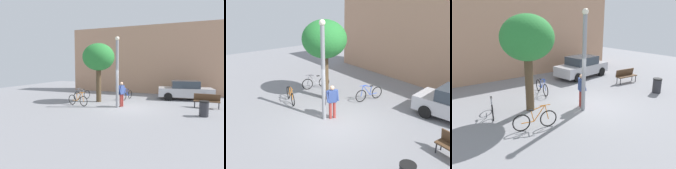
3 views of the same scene
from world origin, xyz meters
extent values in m
plane|color=gray|center=(0.00, 0.00, 0.00)|extent=(36.00, 36.00, 0.00)
cube|color=tan|center=(0.00, 8.23, 3.36)|extent=(16.72, 2.00, 6.73)
cylinder|color=gray|center=(-0.55, -0.29, 2.20)|extent=(0.19, 0.19, 4.40)
sphere|color=#F2EACC|center=(-0.55, -0.29, 4.52)|extent=(0.28, 0.28, 0.28)
cylinder|color=#9E3833|center=(-0.33, 0.16, 0.42)|extent=(0.14, 0.14, 0.85)
cylinder|color=#9E3833|center=(-0.40, -0.03, 0.42)|extent=(0.14, 0.14, 0.85)
cube|color=#334784|center=(-0.37, 0.06, 1.15)|extent=(0.34, 0.45, 0.60)
sphere|color=tan|center=(-0.37, 0.06, 1.56)|extent=(0.22, 0.22, 0.22)
cylinder|color=#334784|center=(-0.24, 0.29, 1.18)|extent=(0.25, 0.16, 0.55)
cylinder|color=#334784|center=(-0.40, -0.19, 1.18)|extent=(0.25, 0.16, 0.55)
cube|color=#513823|center=(4.99, 1.59, 0.45)|extent=(1.63, 0.57, 0.06)
cube|color=#513823|center=(5.00, 1.78, 0.70)|extent=(1.60, 0.25, 0.44)
cylinder|color=black|center=(5.69, 1.37, 0.21)|extent=(0.05, 0.05, 0.42)
cylinder|color=black|center=(4.26, 1.49, 0.21)|extent=(0.05, 0.05, 0.42)
cylinder|color=black|center=(5.72, 1.69, 0.21)|extent=(0.05, 0.05, 0.42)
cylinder|color=black|center=(4.28, 1.81, 0.21)|extent=(0.05, 0.05, 0.42)
cylinder|color=#4F3D28|center=(-2.60, 1.20, 1.29)|extent=(0.39, 0.39, 2.58)
ellipsoid|color=#2A7E35|center=(-2.60, 1.20, 3.43)|extent=(2.43, 2.43, 2.06)
torus|color=black|center=(-0.95, 2.47, 0.36)|extent=(0.16, 0.71, 0.71)
torus|color=black|center=(-0.79, 3.56, 0.36)|extent=(0.16, 0.71, 0.71)
cylinder|color=blue|center=(-0.90, 2.83, 0.64)|extent=(0.11, 0.50, 0.64)
cylinder|color=blue|center=(-0.89, 2.88, 0.88)|extent=(0.12, 0.58, 0.18)
cylinder|color=blue|center=(-0.85, 3.11, 0.57)|extent=(0.06, 0.14, 0.48)
cylinder|color=blue|center=(-0.82, 3.31, 0.33)|extent=(0.11, 0.50, 0.04)
cylinder|color=blue|center=(-0.94, 2.54, 0.64)|extent=(0.06, 0.17, 0.63)
cube|color=black|center=(-0.85, 3.16, 0.83)|extent=(0.11, 0.21, 0.04)
cylinder|color=blue|center=(-0.93, 2.60, 0.95)|extent=(0.10, 0.44, 0.03)
torus|color=black|center=(-2.82, -0.77, 0.36)|extent=(0.70, 0.22, 0.71)
torus|color=black|center=(-3.89, -0.51, 0.36)|extent=(0.70, 0.22, 0.71)
cylinder|color=orange|center=(-3.18, -0.68, 0.64)|extent=(0.49, 0.16, 0.64)
cylinder|color=orange|center=(-3.23, -0.67, 0.88)|extent=(0.57, 0.17, 0.18)
cylinder|color=orange|center=(-3.45, -0.61, 0.57)|extent=(0.14, 0.07, 0.48)
cylinder|color=orange|center=(-3.65, -0.57, 0.33)|extent=(0.49, 0.16, 0.04)
cylinder|color=orange|center=(-2.89, -0.76, 0.64)|extent=(0.17, 0.07, 0.63)
cube|color=black|center=(-3.50, -0.60, 0.83)|extent=(0.21, 0.13, 0.04)
cylinder|color=orange|center=(-2.95, -0.74, 0.95)|extent=(0.43, 0.14, 0.03)
torus|color=black|center=(-4.45, 1.11, 0.36)|extent=(0.25, 0.69, 0.71)
torus|color=black|center=(-4.14, 2.16, 0.36)|extent=(0.25, 0.69, 0.71)
cylinder|color=#ADADB7|center=(-4.35, 1.46, 0.64)|extent=(0.18, 0.49, 0.64)
cylinder|color=#ADADB7|center=(-4.33, 1.51, 0.88)|extent=(0.20, 0.56, 0.18)
cylinder|color=#ADADB7|center=(-4.27, 1.73, 0.57)|extent=(0.07, 0.14, 0.48)
cylinder|color=#ADADB7|center=(-4.21, 1.92, 0.33)|extent=(0.18, 0.49, 0.04)
cylinder|color=#ADADB7|center=(-4.44, 1.17, 0.64)|extent=(0.08, 0.17, 0.63)
cube|color=black|center=(-4.25, 1.78, 0.83)|extent=(0.13, 0.21, 0.04)
cylinder|color=#ADADB7|center=(-4.42, 1.23, 0.95)|extent=(0.16, 0.43, 0.03)
cube|color=#B7B7BC|center=(3.57, 4.62, 0.62)|extent=(4.39, 2.24, 0.70)
cube|color=#333D47|center=(3.57, 4.62, 1.25)|extent=(2.29, 1.83, 0.60)
cylinder|color=black|center=(4.80, 5.60, 0.32)|extent=(0.66, 0.30, 0.64)
cylinder|color=black|center=(5.01, 4.01, 0.32)|extent=(0.66, 0.30, 0.64)
cylinder|color=black|center=(2.12, 5.24, 0.32)|extent=(0.66, 0.30, 0.64)
cylinder|color=black|center=(2.34, 3.65, 0.32)|extent=(0.66, 0.30, 0.64)
cylinder|color=#2D2D33|center=(4.70, -0.86, 0.39)|extent=(0.49, 0.49, 0.79)
cylinder|color=black|center=(4.70, -0.86, 0.83)|extent=(0.51, 0.51, 0.08)
camera|label=1|loc=(3.99, -12.89, 2.79)|focal=32.66mm
camera|label=2|loc=(8.13, -6.11, 5.51)|focal=38.75mm
camera|label=3|loc=(-7.28, -7.92, 4.27)|focal=36.30mm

